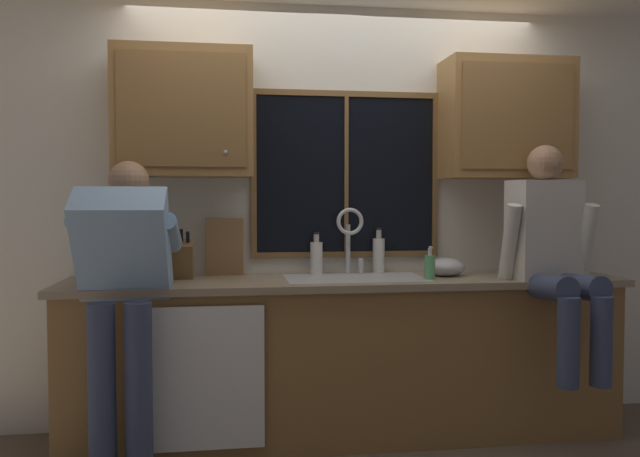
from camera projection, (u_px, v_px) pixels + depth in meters
name	position (u px, v px, depth m)	size (l,w,h in m)	color
back_wall	(335.00, 215.00, 3.98)	(5.52, 0.12, 2.55)	silver
window_glass	(346.00, 175.00, 3.91)	(1.10, 0.02, 0.95)	black
window_frame_top	(346.00, 94.00, 3.88)	(1.17, 0.02, 0.04)	brown
window_frame_bottom	(346.00, 254.00, 3.92)	(1.17, 0.02, 0.04)	brown
window_frame_left	(254.00, 174.00, 3.82)	(0.04, 0.02, 0.95)	brown
window_frame_right	(435.00, 175.00, 3.98)	(0.04, 0.02, 0.95)	brown
window_mullion_center	(346.00, 175.00, 3.90)	(0.02, 0.02, 0.95)	brown
lower_cabinet_run	(345.00, 361.00, 3.67)	(3.12, 0.58, 0.88)	olive
countertop	(346.00, 282.00, 3.63)	(3.18, 0.62, 0.04)	gray
dishwasher_front	(206.00, 378.00, 3.24)	(0.60, 0.02, 0.74)	white
upper_cabinet_left	(184.00, 113.00, 3.59)	(0.77, 0.36, 0.72)	#9E703D
upper_cabinet_right	(506.00, 120.00, 3.87)	(0.77, 0.36, 0.72)	#9E703D
sink	(355.00, 295.00, 3.65)	(0.80, 0.46, 0.21)	#B7B7BC
faucet	(351.00, 232.00, 3.81)	(0.18, 0.09, 0.40)	silver
person_standing	(124.00, 281.00, 3.15)	(0.53, 0.68, 1.57)	#384260
person_sitting_on_counter	(553.00, 248.00, 3.52)	(0.54, 0.63, 1.26)	#384260
knife_block	(182.00, 260.00, 3.59)	(0.12, 0.18, 0.32)	brown
cutting_board	(225.00, 247.00, 3.74)	(0.22, 0.02, 0.35)	#997047
mixing_bowl	(445.00, 267.00, 3.76)	(0.22, 0.22, 0.11)	#B7B7BC
soap_dispenser	(430.00, 267.00, 3.58)	(0.06, 0.07, 0.19)	#59A566
bottle_green_glass	(379.00, 254.00, 3.91)	(0.07, 0.07, 0.28)	silver
bottle_tall_clear	(316.00, 257.00, 3.81)	(0.07, 0.07, 0.26)	silver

